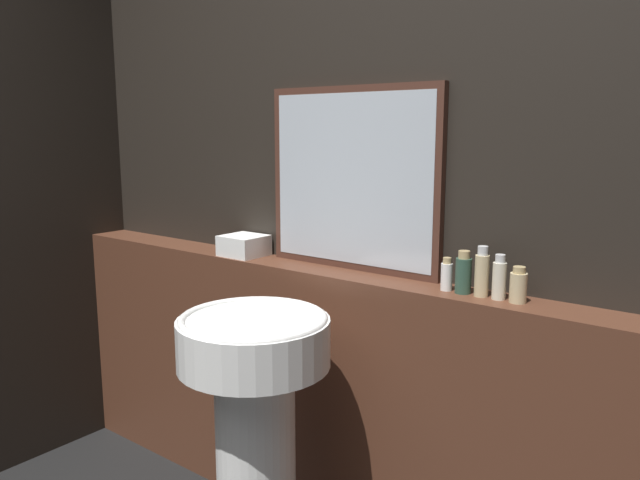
{
  "coord_description": "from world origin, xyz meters",
  "views": [
    {
      "loc": [
        1.25,
        -0.18,
        1.5
      ],
      "look_at": [
        -0.04,
        1.47,
        1.12
      ],
      "focal_mm": 35.0,
      "sensor_mm": 36.0,
      "label": 1
    }
  ],
  "objects_px": {
    "body_wash_bottle": "(499,279)",
    "hand_soap_bottle": "(518,286)",
    "pedestal_sink": "(255,420)",
    "conditioner_bottle": "(463,274)",
    "mirror": "(352,179)",
    "lotion_bottle": "(482,273)",
    "towel_stack": "(244,245)",
    "shampoo_bottle": "(447,275)"
  },
  "relations": [
    {
      "from": "body_wash_bottle",
      "to": "hand_soap_bottle",
      "type": "distance_m",
      "value": 0.06
    },
    {
      "from": "pedestal_sink",
      "to": "conditioner_bottle",
      "type": "distance_m",
      "value": 0.8
    },
    {
      "from": "mirror",
      "to": "lotion_bottle",
      "type": "height_order",
      "value": "mirror"
    },
    {
      "from": "lotion_bottle",
      "to": "mirror",
      "type": "bearing_deg",
      "value": 172.59
    },
    {
      "from": "lotion_bottle",
      "to": "body_wash_bottle",
      "type": "xyz_separation_m",
      "value": [
        0.05,
        0.0,
        -0.01
      ]
    },
    {
      "from": "body_wash_bottle",
      "to": "conditioner_bottle",
      "type": "bearing_deg",
      "value": 180.0
    },
    {
      "from": "towel_stack",
      "to": "conditioner_bottle",
      "type": "bearing_deg",
      "value": 0.0
    },
    {
      "from": "pedestal_sink",
      "to": "shampoo_bottle",
      "type": "distance_m",
      "value": 0.76
    },
    {
      "from": "body_wash_bottle",
      "to": "pedestal_sink",
      "type": "bearing_deg",
      "value": -145.11
    },
    {
      "from": "lotion_bottle",
      "to": "body_wash_bottle",
      "type": "bearing_deg",
      "value": 0.0
    },
    {
      "from": "shampoo_bottle",
      "to": "body_wash_bottle",
      "type": "relative_size",
      "value": 0.77
    },
    {
      "from": "pedestal_sink",
      "to": "lotion_bottle",
      "type": "relative_size",
      "value": 6.06
    },
    {
      "from": "pedestal_sink",
      "to": "conditioner_bottle",
      "type": "relative_size",
      "value": 7.03
    },
    {
      "from": "shampoo_bottle",
      "to": "lotion_bottle",
      "type": "relative_size",
      "value": 0.68
    },
    {
      "from": "pedestal_sink",
      "to": "body_wash_bottle",
      "type": "bearing_deg",
      "value": 34.89
    },
    {
      "from": "conditioner_bottle",
      "to": "hand_soap_bottle",
      "type": "distance_m",
      "value": 0.17
    },
    {
      "from": "conditioner_bottle",
      "to": "body_wash_bottle",
      "type": "distance_m",
      "value": 0.11
    },
    {
      "from": "towel_stack",
      "to": "hand_soap_bottle",
      "type": "bearing_deg",
      "value": 0.0
    },
    {
      "from": "conditioner_bottle",
      "to": "mirror",
      "type": "bearing_deg",
      "value": 171.66
    },
    {
      "from": "hand_soap_bottle",
      "to": "lotion_bottle",
      "type": "bearing_deg",
      "value": 180.0
    },
    {
      "from": "body_wash_bottle",
      "to": "shampoo_bottle",
      "type": "bearing_deg",
      "value": 180.0
    },
    {
      "from": "towel_stack",
      "to": "conditioner_bottle",
      "type": "xyz_separation_m",
      "value": [
        0.94,
        0.0,
        0.02
      ]
    },
    {
      "from": "pedestal_sink",
      "to": "shampoo_bottle",
      "type": "relative_size",
      "value": 8.93
    },
    {
      "from": "body_wash_bottle",
      "to": "hand_soap_bottle",
      "type": "relative_size",
      "value": 1.27
    },
    {
      "from": "mirror",
      "to": "shampoo_bottle",
      "type": "relative_size",
      "value": 6.75
    },
    {
      "from": "towel_stack",
      "to": "lotion_bottle",
      "type": "xyz_separation_m",
      "value": [
        1.0,
        0.0,
        0.03
      ]
    },
    {
      "from": "conditioner_bottle",
      "to": "hand_soap_bottle",
      "type": "xyz_separation_m",
      "value": [
        0.17,
        0.0,
        -0.01
      ]
    },
    {
      "from": "shampoo_bottle",
      "to": "body_wash_bottle",
      "type": "distance_m",
      "value": 0.17
    },
    {
      "from": "pedestal_sink",
      "to": "mirror",
      "type": "height_order",
      "value": "mirror"
    },
    {
      "from": "mirror",
      "to": "conditioner_bottle",
      "type": "bearing_deg",
      "value": -8.34
    },
    {
      "from": "pedestal_sink",
      "to": "shampoo_bottle",
      "type": "height_order",
      "value": "shampoo_bottle"
    },
    {
      "from": "shampoo_bottle",
      "to": "mirror",
      "type": "bearing_deg",
      "value": 170.55
    },
    {
      "from": "pedestal_sink",
      "to": "towel_stack",
      "type": "bearing_deg",
      "value": 137.12
    },
    {
      "from": "pedestal_sink",
      "to": "conditioner_bottle",
      "type": "height_order",
      "value": "conditioner_bottle"
    },
    {
      "from": "hand_soap_bottle",
      "to": "body_wash_bottle",
      "type": "bearing_deg",
      "value": 180.0
    },
    {
      "from": "shampoo_bottle",
      "to": "lotion_bottle",
      "type": "distance_m",
      "value": 0.12
    },
    {
      "from": "lotion_bottle",
      "to": "towel_stack",
      "type": "bearing_deg",
      "value": 180.0
    },
    {
      "from": "shampoo_bottle",
      "to": "body_wash_bottle",
      "type": "bearing_deg",
      "value": 0.0
    },
    {
      "from": "conditioner_bottle",
      "to": "lotion_bottle",
      "type": "bearing_deg",
      "value": 0.0
    },
    {
      "from": "shampoo_bottle",
      "to": "lotion_bottle",
      "type": "xyz_separation_m",
      "value": [
        0.12,
        0.0,
        0.02
      ]
    },
    {
      "from": "hand_soap_bottle",
      "to": "towel_stack",
      "type": "bearing_deg",
      "value": 180.0
    },
    {
      "from": "towel_stack",
      "to": "shampoo_bottle",
      "type": "distance_m",
      "value": 0.89
    }
  ]
}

